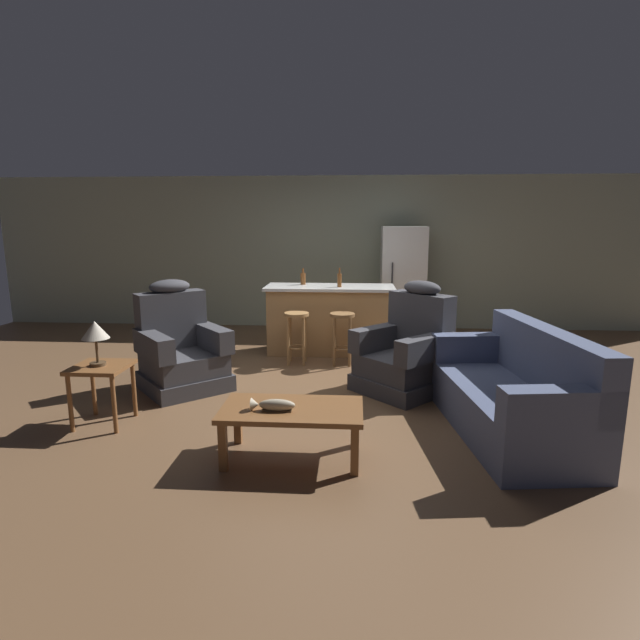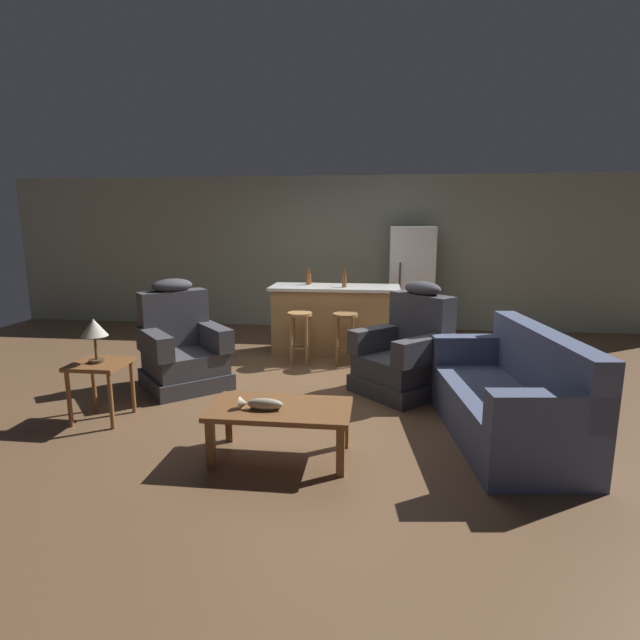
# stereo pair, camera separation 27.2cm
# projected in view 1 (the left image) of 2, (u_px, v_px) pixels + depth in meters

# --- Properties ---
(ground_plane) EXTENTS (12.00, 12.00, 0.00)m
(ground_plane) POSITION_uv_depth(u_px,v_px,m) (324.00, 381.00, 5.84)
(ground_plane) COLOR brown
(back_wall) EXTENTS (12.00, 0.05, 2.60)m
(back_wall) POSITION_uv_depth(u_px,v_px,m) (335.00, 253.00, 8.64)
(back_wall) COLOR #9EA88E
(back_wall) RESTS_ON ground_plane
(coffee_table) EXTENTS (1.10, 0.60, 0.42)m
(coffee_table) POSITION_uv_depth(u_px,v_px,m) (292.00, 414.00, 3.88)
(coffee_table) COLOR brown
(coffee_table) RESTS_ON ground_plane
(fish_figurine) EXTENTS (0.34, 0.10, 0.10)m
(fish_figurine) POSITION_uv_depth(u_px,v_px,m) (273.00, 405.00, 3.80)
(fish_figurine) COLOR #4C3823
(fish_figurine) RESTS_ON coffee_table
(couch) EXTENTS (1.06, 1.99, 0.94)m
(couch) POSITION_uv_depth(u_px,v_px,m) (514.00, 396.00, 4.36)
(couch) COLOR #4C5675
(couch) RESTS_ON ground_plane
(recliner_near_lamp) EXTENTS (1.19, 1.19, 1.20)m
(recliner_near_lamp) POSITION_uv_depth(u_px,v_px,m) (180.00, 351.00, 5.56)
(recliner_near_lamp) COLOR #3D3D42
(recliner_near_lamp) RESTS_ON ground_plane
(recliner_near_island) EXTENTS (1.19, 1.19, 1.20)m
(recliner_near_island) POSITION_uv_depth(u_px,v_px,m) (407.00, 353.00, 5.47)
(recliner_near_island) COLOR #3D3D42
(recliner_near_island) RESTS_ON ground_plane
(end_table) EXTENTS (0.48, 0.48, 0.56)m
(end_table) POSITION_uv_depth(u_px,v_px,m) (101.00, 376.00, 4.53)
(end_table) COLOR brown
(end_table) RESTS_ON ground_plane
(table_lamp) EXTENTS (0.24, 0.24, 0.41)m
(table_lamp) POSITION_uv_depth(u_px,v_px,m) (95.00, 332.00, 4.44)
(table_lamp) COLOR #4C3823
(table_lamp) RESTS_ON end_table
(kitchen_island) EXTENTS (1.80, 0.70, 0.95)m
(kitchen_island) POSITION_uv_depth(u_px,v_px,m) (330.00, 319.00, 7.07)
(kitchen_island) COLOR #AD7F4C
(kitchen_island) RESTS_ON ground_plane
(bar_stool_left) EXTENTS (0.32, 0.32, 0.68)m
(bar_stool_left) POSITION_uv_depth(u_px,v_px,m) (297.00, 328.00, 6.48)
(bar_stool_left) COLOR #A87A47
(bar_stool_left) RESTS_ON ground_plane
(bar_stool_right) EXTENTS (0.32, 0.32, 0.68)m
(bar_stool_right) POSITION_uv_depth(u_px,v_px,m) (342.00, 329.00, 6.44)
(bar_stool_right) COLOR olive
(bar_stool_right) RESTS_ON ground_plane
(refrigerator) EXTENTS (0.70, 0.69, 1.76)m
(refrigerator) POSITION_uv_depth(u_px,v_px,m) (402.00, 282.00, 8.09)
(refrigerator) COLOR white
(refrigerator) RESTS_ON ground_plane
(bottle_tall_green) EXTENTS (0.06, 0.06, 0.27)m
(bottle_tall_green) POSITION_uv_depth(u_px,v_px,m) (339.00, 280.00, 6.85)
(bottle_tall_green) COLOR brown
(bottle_tall_green) RESTS_ON kitchen_island
(bottle_short_amber) EXTENTS (0.07, 0.07, 0.23)m
(bottle_short_amber) POSITION_uv_depth(u_px,v_px,m) (303.00, 278.00, 7.12)
(bottle_short_amber) COLOR brown
(bottle_short_amber) RESTS_ON kitchen_island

